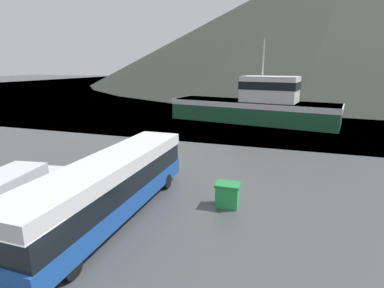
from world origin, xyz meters
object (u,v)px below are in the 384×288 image
storage_bin (228,195)px  tour_bus (111,185)px  delivery_van (13,191)px  fishing_boat (256,105)px

storage_bin → tour_bus: bearing=-149.8°
delivery_van → storage_bin: delivery_van is taller
delivery_van → tour_bus: bearing=4.5°
delivery_van → fishing_boat: size_ratio=0.29×
fishing_boat → storage_bin: fishing_boat is taller
delivery_van → fishing_boat: fishing_boat is taller
tour_bus → delivery_van: (-5.07, -1.17, -0.54)m
fishing_boat → storage_bin: size_ratio=17.36×
tour_bus → storage_bin: bearing=30.5°
storage_bin → delivery_van: bearing=-157.7°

